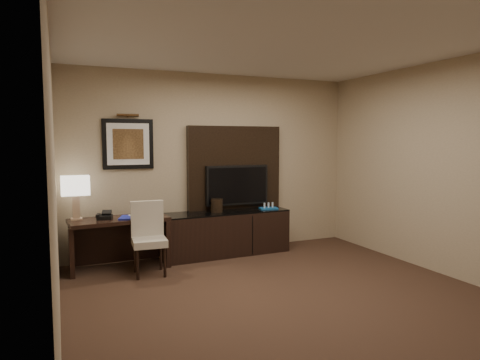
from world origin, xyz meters
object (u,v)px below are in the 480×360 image
desk_chair (149,241)px  desk_phone (105,216)px  credenza (226,233)px  minibar_tray (268,206)px  ice_bucket (217,205)px  tv (237,185)px  desk (120,243)px  table_lamp (76,198)px

desk_chair → desk_phone: bearing=142.8°
credenza → desk_phone: 1.79m
minibar_tray → ice_bucket: bearing=177.3°
tv → desk: bearing=-172.4°
desk → tv: (1.80, 0.24, 0.68)m
credenza → table_lamp: size_ratio=3.39×
desk_chair → ice_bucket: bearing=30.2°
table_lamp → minibar_tray: bearing=-0.8°
desk_chair → desk_phone: 0.71m
table_lamp → desk_phone: bearing=-18.1°
credenza → desk: bearing=-178.0°
table_lamp → ice_bucket: (1.94, -0.00, -0.21)m
desk_chair → minibar_tray: (1.94, 0.50, 0.27)m
desk_phone → minibar_tray: bearing=14.7°
desk → tv: tv is taller
desk_chair → minibar_tray: size_ratio=3.17×
credenza → minibar_tray: (0.69, -0.04, 0.37)m
table_lamp → desk_chair: bearing=-33.1°
desk_chair → desk_phone: desk_chair is taller
ice_bucket → minibar_tray: (0.83, -0.04, -0.05)m
ice_bucket → table_lamp: bearing=180.0°
tv → table_lamp: size_ratio=1.80×
credenza → desk_chair: bearing=-158.4°
credenza → ice_bucket: size_ratio=9.55×
desk_chair → ice_bucket: 1.27m
desk → desk_phone: size_ratio=6.76×
desk → desk_phone: desk_phone is taller
desk_phone → ice_bucket: size_ratio=0.95×
minibar_tray → tv: bearing=158.7°
table_lamp → ice_bucket: size_ratio=2.82×
table_lamp → minibar_tray: 2.79m
desk → minibar_tray: bearing=-3.2°
desk → credenza: desk is taller
desk_phone → ice_bucket: bearing=17.0°
tv → minibar_tray: size_ratio=3.66×
tv → desk_phone: 2.02m
tv → table_lamp: (-2.32, -0.14, -0.06)m
desk → ice_bucket: 1.48m
desk → table_lamp: table_lamp is taller
desk → ice_bucket: (1.42, 0.10, 0.41)m
desk → credenza: (1.56, 0.10, -0.01)m
desk → minibar_tray: (2.25, 0.06, 0.36)m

